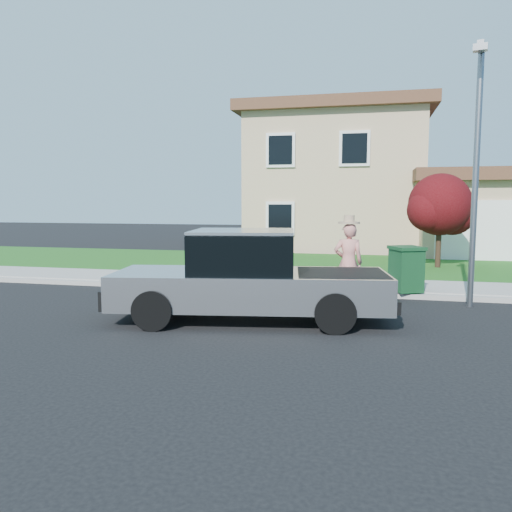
{
  "coord_description": "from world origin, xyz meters",
  "views": [
    {
      "loc": [
        1.78,
        -9.53,
        2.33
      ],
      "look_at": [
        -0.57,
        0.61,
        1.2
      ],
      "focal_mm": 35.0,
      "sensor_mm": 36.0,
      "label": 1
    }
  ],
  "objects_px": {
    "pickup_truck": "(249,279)",
    "woman": "(348,261)",
    "trash_bin": "(406,268)",
    "street_lamp": "(476,162)",
    "ornamental_tree": "(441,208)"
  },
  "relations": [
    {
      "from": "ornamental_tree",
      "to": "street_lamp",
      "type": "xyz_separation_m",
      "value": [
        -0.11,
        -6.24,
        1.05
      ]
    },
    {
      "from": "pickup_truck",
      "to": "woman",
      "type": "relative_size",
      "value": 2.79
    },
    {
      "from": "trash_bin",
      "to": "street_lamp",
      "type": "xyz_separation_m",
      "value": [
        1.32,
        -0.92,
        2.48
      ]
    },
    {
      "from": "ornamental_tree",
      "to": "trash_bin",
      "type": "bearing_deg",
      "value": -105.0
    },
    {
      "from": "woman",
      "to": "street_lamp",
      "type": "distance_m",
      "value": 3.48
    },
    {
      "from": "trash_bin",
      "to": "pickup_truck",
      "type": "bearing_deg",
      "value": -158.44
    },
    {
      "from": "pickup_truck",
      "to": "ornamental_tree",
      "type": "xyz_separation_m",
      "value": [
        4.59,
        8.58,
        1.31
      ]
    },
    {
      "from": "pickup_truck",
      "to": "trash_bin",
      "type": "bearing_deg",
      "value": 36.92
    },
    {
      "from": "woman",
      "to": "trash_bin",
      "type": "height_order",
      "value": "woman"
    },
    {
      "from": "pickup_truck",
      "to": "ornamental_tree",
      "type": "distance_m",
      "value": 9.82
    },
    {
      "from": "ornamental_tree",
      "to": "street_lamp",
      "type": "height_order",
      "value": "street_lamp"
    },
    {
      "from": "pickup_truck",
      "to": "ornamental_tree",
      "type": "height_order",
      "value": "ornamental_tree"
    },
    {
      "from": "ornamental_tree",
      "to": "trash_bin",
      "type": "xyz_separation_m",
      "value": [
        -1.42,
        -5.32,
        -1.43
      ]
    },
    {
      "from": "pickup_truck",
      "to": "trash_bin",
      "type": "xyz_separation_m",
      "value": [
        3.16,
        3.26,
        -0.13
      ]
    },
    {
      "from": "woman",
      "to": "trash_bin",
      "type": "distance_m",
      "value": 1.66
    }
  ]
}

